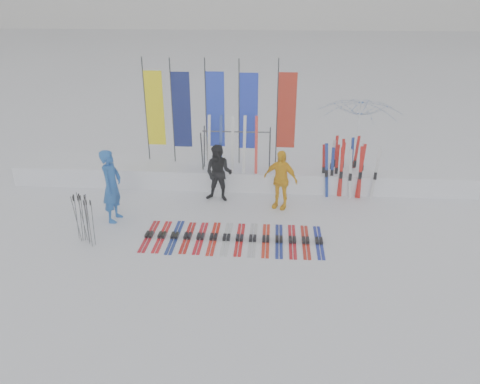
# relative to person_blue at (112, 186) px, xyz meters

# --- Properties ---
(ground) EXTENTS (120.00, 120.00, 0.00)m
(ground) POSITION_rel_person_blue_xyz_m (3.14, -1.80, -0.97)
(ground) COLOR white
(ground) RESTS_ON ground
(snow_bank) EXTENTS (14.00, 1.60, 0.60)m
(snow_bank) POSITION_rel_person_blue_xyz_m (3.14, 2.80, -0.67)
(snow_bank) COLOR white
(snow_bank) RESTS_ON ground
(person_blue) EXTENTS (0.54, 0.76, 1.95)m
(person_blue) POSITION_rel_person_blue_xyz_m (0.00, 0.00, 0.00)
(person_blue) COLOR #1E59B1
(person_blue) RESTS_ON ground
(person_black) EXTENTS (0.91, 0.76, 1.66)m
(person_black) POSITION_rel_person_blue_xyz_m (2.61, 1.44, -0.14)
(person_black) COLOR black
(person_black) RESTS_ON ground
(person_yellow) EXTENTS (1.07, 0.76, 1.68)m
(person_yellow) POSITION_rel_person_blue_xyz_m (4.36, 1.10, -0.13)
(person_yellow) COLOR yellow
(person_yellow) RESTS_ON ground
(tent_canopy) EXTENTS (3.52, 3.55, 2.46)m
(tent_canopy) POSITION_rel_person_blue_xyz_m (6.87, 4.18, 0.25)
(tent_canopy) COLOR white
(tent_canopy) RESTS_ON ground
(ski_row) EXTENTS (4.36, 1.69, 0.07)m
(ski_row) POSITION_rel_person_blue_xyz_m (3.23, -0.83, -0.94)
(ski_row) COLOR #B30E1B
(ski_row) RESTS_ON ground
(pole_cluster) EXTENTS (0.60, 0.39, 1.25)m
(pole_cluster) POSITION_rel_person_blue_xyz_m (-0.31, -1.22, -0.36)
(pole_cluster) COLOR #595B60
(pole_cluster) RESTS_ON ground
(feather_flags) EXTENTS (4.63, 0.19, 3.20)m
(feather_flags) POSITION_rel_person_blue_xyz_m (2.37, 3.05, 1.27)
(feather_flags) COLOR #383A3F
(feather_flags) RESTS_ON ground
(ski_rack) EXTENTS (2.04, 0.80, 1.23)m
(ski_rack) POSITION_rel_person_blue_xyz_m (3.04, 2.40, 0.41)
(ski_rack) COLOR #383A3F
(ski_rack) RESTS_ON ground
(upright_skis) EXTENTS (1.53, 1.07, 1.67)m
(upright_skis) POSITION_rel_person_blue_xyz_m (6.28, 2.27, -0.19)
(upright_skis) COLOR red
(upright_skis) RESTS_ON ground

